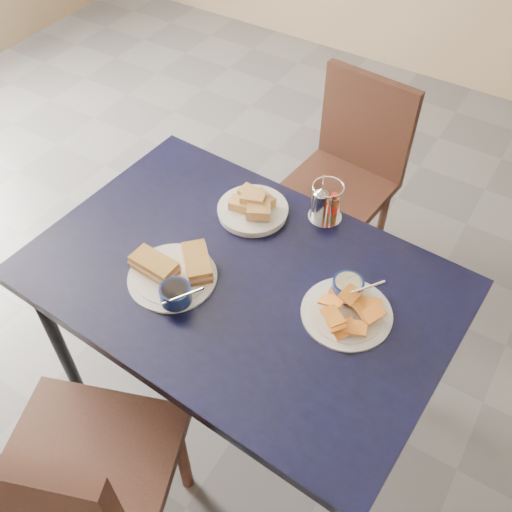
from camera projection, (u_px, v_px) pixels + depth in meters
The scene contains 8 objects.
ground at pixel (278, 373), 2.32m from camera, with size 6.00×6.00×0.00m, color #545459.
dining_table at pixel (241, 290), 1.73m from camera, with size 1.29×0.89×0.75m.
chair_near at pixel (54, 483), 1.45m from camera, with size 0.60×0.60×1.01m.
chair_far at pixel (349, 164), 2.43m from camera, with size 0.45×0.43×0.87m.
sandwich_plate at pixel (175, 274), 1.66m from camera, with size 0.30×0.28×0.12m.
plantain_plate at pixel (347, 304), 1.59m from camera, with size 0.26×0.26×0.12m.
bread_basket at pixel (253, 207), 1.85m from camera, with size 0.23×0.23×0.08m.
condiment_caddy at pixel (325, 204), 1.82m from camera, with size 0.11×0.11×0.14m.
Camera 1 is at (0.56, -1.06, 2.04)m, focal length 40.00 mm.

